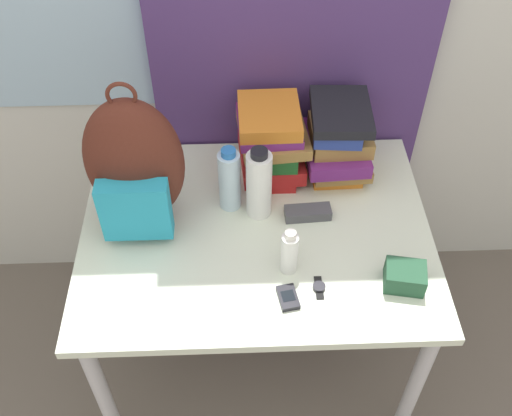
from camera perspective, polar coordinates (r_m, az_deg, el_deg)
wall_back at (r=2.01m, az=-0.69°, el=18.73°), size 6.00×0.06×2.50m
curtain_blue at (r=1.97m, az=3.76°, el=18.01°), size 0.95×0.04×2.50m
desk at (r=1.99m, az=0.00°, el=-3.76°), size 1.12×0.85×0.75m
backpack at (r=1.84m, az=-11.48°, el=3.86°), size 0.30×0.23×0.52m
book_stack_left at (r=2.03m, az=1.45°, el=6.40°), size 0.24×0.28×0.26m
book_stack_center at (r=2.05m, az=7.75°, el=6.44°), size 0.23×0.29×0.27m
water_bottle at (r=1.92m, az=-2.53°, el=2.71°), size 0.07×0.07×0.24m
sports_bottle at (r=1.88m, az=0.29°, el=2.29°), size 0.08×0.08×0.27m
sunscreen_bottle at (r=1.76m, az=3.20°, el=-4.25°), size 0.05×0.05×0.17m
cell_phone at (r=1.75m, az=3.06°, el=-8.50°), size 0.07×0.09×0.02m
sunglasses_case at (r=1.95m, az=4.95°, el=-0.46°), size 0.15×0.07×0.04m
camera_pouch at (r=1.81m, az=13.99°, el=-6.37°), size 0.13×0.11×0.07m
wristwatch at (r=1.78m, az=6.02°, el=-7.51°), size 0.04×0.08×0.01m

